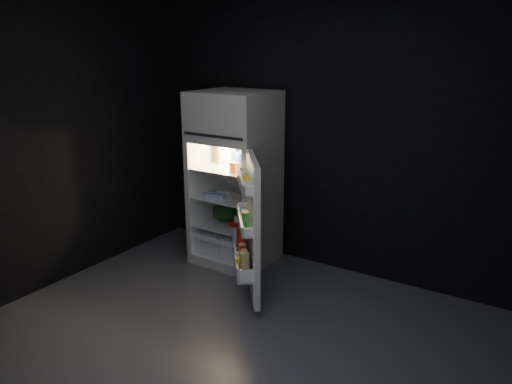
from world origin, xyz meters
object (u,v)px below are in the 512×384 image
Objects in this scene: fridge_door at (249,229)px; milk_jug at (227,152)px; refrigerator at (236,173)px; yogurt_tray at (242,225)px; egg_carton at (236,194)px.

fridge_door is 5.08× the size of milk_jug.
yogurt_tray is (0.15, -0.12, -0.50)m from refrigerator.
fridge_door is at bearing -47.89° from refrigerator.
yogurt_tray is (0.28, -0.15, -0.69)m from milk_jug.
egg_carton is at bearing -54.77° from refrigerator.
refrigerator reaches higher than egg_carton.
egg_carton is at bearing 133.25° from fridge_door.
fridge_door is 0.75m from yogurt_tray.
refrigerator is 0.54m from yogurt_tray.
fridge_door is (0.61, -0.67, -0.28)m from refrigerator.
refrigerator reaches higher than yogurt_tray.
fridge_door is at bearing -55.56° from milk_jug.
milk_jug reaches higher than egg_carton.
fridge_door is 0.78m from egg_carton.
refrigerator is 6.97× the size of egg_carton.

